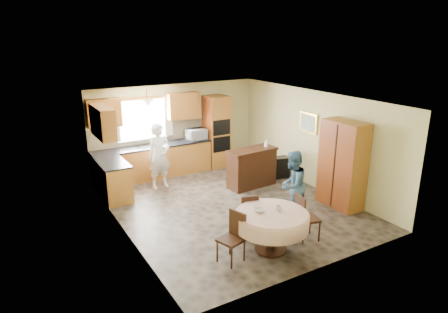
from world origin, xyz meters
TOP-DOWN VIEW (x-y plane):
  - floor at (0.00, 0.00)m, footprint 5.00×6.00m
  - ceiling at (0.00, 0.00)m, footprint 5.00×6.00m
  - wall_back at (0.00, 3.00)m, footprint 5.00×0.02m
  - wall_front at (0.00, -3.00)m, footprint 5.00×0.02m
  - wall_left at (-2.50, 0.00)m, footprint 0.02×6.00m
  - wall_right at (2.50, 0.00)m, footprint 0.02×6.00m
  - window at (-1.00, 2.98)m, footprint 1.40×0.03m
  - curtain_left at (-1.75, 2.93)m, footprint 0.22×0.02m
  - curtain_right at (-0.25, 2.93)m, footprint 0.22×0.02m
  - base_cab_back at (-0.85, 2.70)m, footprint 3.30×0.60m
  - counter_back at (-0.85, 2.70)m, footprint 3.30×0.64m
  - base_cab_left at (-2.20, 1.80)m, footprint 0.60×1.20m
  - counter_left at (-2.20, 1.80)m, footprint 0.64×1.20m
  - backsplash at (-0.85, 2.99)m, footprint 3.30×0.02m
  - wall_cab_left at (-2.05, 2.83)m, footprint 0.85×0.33m
  - wall_cab_right at (0.15, 2.83)m, footprint 0.90×0.33m
  - wall_cab_side at (-2.33, 1.80)m, footprint 0.33×1.20m
  - oven_tower at (1.15, 2.69)m, footprint 0.66×0.62m
  - oven_upper at (1.15, 2.38)m, footprint 0.56×0.01m
  - oven_lower at (1.15, 2.38)m, footprint 0.56×0.01m
  - pendant at (-1.00, 2.50)m, footprint 0.36×0.36m
  - sideboard at (1.12, 0.77)m, footprint 1.37×0.66m
  - space_heater at (2.20, 0.92)m, footprint 0.47×0.37m
  - cupboard at (2.22, -1.27)m, footprint 0.53×1.05m
  - dining_table at (-0.38, -2.10)m, footprint 1.35×1.35m
  - chair_left at (-1.14, -2.03)m, footprint 0.49×0.49m
  - chair_back at (-0.41, -1.38)m, footprint 0.46×0.46m
  - chair_right at (0.41, -2.09)m, footprint 0.48×0.48m
  - framed_picture at (2.47, 0.21)m, footprint 0.06×0.64m
  - microwave at (0.46, 2.65)m, footprint 0.59×0.42m
  - person_sink at (-0.97, 1.90)m, footprint 0.64×0.44m
  - person_dining at (0.80, -1.23)m, footprint 0.91×0.82m
  - bowl_sideboard at (0.74, 0.77)m, footprint 0.31×0.31m
  - bottle_sideboard at (1.56, 0.77)m, footprint 0.12×0.12m
  - cup_table at (-0.23, -2.10)m, footprint 0.12×0.12m
  - bowl_table at (-0.57, -1.96)m, footprint 0.21×0.21m

SIDE VIEW (x-z plane):
  - floor at x=0.00m, z-range -0.01..0.01m
  - space_heater at x=2.20m, z-range 0.00..0.58m
  - base_cab_back at x=-0.85m, z-range 0.00..0.88m
  - base_cab_left at x=-2.20m, z-range 0.00..0.88m
  - sideboard at x=1.12m, z-range 0.00..0.95m
  - chair_back at x=-0.41m, z-range 0.05..0.91m
  - chair_left at x=-1.14m, z-range 0.05..0.95m
  - chair_right at x=0.41m, z-range 0.05..0.98m
  - dining_table at x=-0.38m, z-range 0.21..0.98m
  - oven_lower at x=1.15m, z-range 0.53..0.97m
  - person_dining at x=0.80m, z-range 0.00..1.52m
  - bowl_table at x=-0.57m, z-range 0.77..0.83m
  - cup_table at x=-0.23m, z-range 0.77..0.86m
  - person_sink at x=-0.97m, z-range 0.00..1.69m
  - counter_back at x=-0.85m, z-range 0.88..0.92m
  - counter_left at x=-2.20m, z-range 0.88..0.92m
  - bowl_sideboard at x=0.74m, z-range 0.95..1.00m
  - cupboard at x=2.22m, z-range 0.00..2.01m
  - oven_tower at x=1.15m, z-range 0.00..2.12m
  - microwave at x=0.46m, z-range 0.92..1.23m
  - bottle_sideboard at x=1.56m, z-range 0.95..1.21m
  - backsplash at x=-0.85m, z-range 0.90..1.46m
  - wall_back at x=0.00m, z-range 0.00..2.50m
  - wall_front at x=0.00m, z-range 0.00..2.50m
  - wall_left at x=-2.50m, z-range 0.00..2.50m
  - wall_right at x=2.50m, z-range 0.00..2.50m
  - oven_upper at x=1.15m, z-range 1.02..1.48m
  - window at x=-1.00m, z-range 1.05..2.15m
  - curtain_left at x=-1.75m, z-range 1.08..2.22m
  - curtain_right at x=-0.25m, z-range 1.08..2.22m
  - framed_picture at x=2.47m, z-range 1.39..1.92m
  - wall_cab_left at x=-2.05m, z-range 1.55..2.27m
  - wall_cab_right at x=0.15m, z-range 1.55..2.27m
  - wall_cab_side at x=-2.33m, z-range 1.55..2.27m
  - pendant at x=-1.00m, z-range 2.03..2.21m
  - ceiling at x=0.00m, z-range 2.50..2.50m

